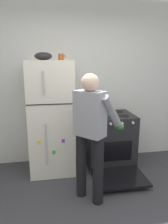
{
  "coord_description": "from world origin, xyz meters",
  "views": [
    {
      "loc": [
        -0.5,
        -1.69,
        1.73
      ],
      "look_at": [
        0.02,
        1.32,
        1.0
      ],
      "focal_mm": 34.17,
      "sensor_mm": 36.0,
      "label": 1
    }
  ],
  "objects_px": {
    "stove_range": "(110,141)",
    "mixing_bowl": "(43,56)",
    "red_pot": "(102,111)",
    "refrigerator": "(51,118)",
    "coffee_mug": "(61,57)",
    "person_cook": "(91,128)"
  },
  "relations": [
    {
      "from": "red_pot",
      "to": "mixing_bowl",
      "type": "xyz_separation_m",
      "value": [
        -0.88,
        0.05,
        0.85
      ]
    },
    {
      "from": "stove_range",
      "to": "red_pot",
      "type": "distance_m",
      "value": 0.54
    },
    {
      "from": "refrigerator",
      "to": "stove_range",
      "type": "distance_m",
      "value": 1.05
    },
    {
      "from": "coffee_mug",
      "to": "mixing_bowl",
      "type": "relative_size",
      "value": 0.44
    },
    {
      "from": "refrigerator",
      "to": "mixing_bowl",
      "type": "distance_m",
      "value": 0.93
    },
    {
      "from": "stove_range",
      "to": "person_cook",
      "type": "xyz_separation_m",
      "value": [
        -0.49,
        -0.84,
        0.52
      ]
    },
    {
      "from": "person_cook",
      "to": "red_pot",
      "type": "relative_size",
      "value": 4.38
    },
    {
      "from": "refrigerator",
      "to": "coffee_mug",
      "type": "height_order",
      "value": "coffee_mug"
    },
    {
      "from": "red_pot",
      "to": "coffee_mug",
      "type": "bearing_deg",
      "value": 170.78
    },
    {
      "from": "person_cook",
      "to": "mixing_bowl",
      "type": "bearing_deg",
      "value": 122.41
    },
    {
      "from": "person_cook",
      "to": "coffee_mug",
      "type": "distance_m",
      "value": 1.27
    },
    {
      "from": "coffee_mug",
      "to": "red_pot",
      "type": "bearing_deg",
      "value": -9.22
    },
    {
      "from": "stove_range",
      "to": "mixing_bowl",
      "type": "height_order",
      "value": "mixing_bowl"
    },
    {
      "from": "refrigerator",
      "to": "coffee_mug",
      "type": "xyz_separation_m",
      "value": [
        0.18,
        0.05,
        0.92
      ]
    },
    {
      "from": "red_pot",
      "to": "mixing_bowl",
      "type": "relative_size",
      "value": 1.42
    },
    {
      "from": "red_pot",
      "to": "coffee_mug",
      "type": "relative_size",
      "value": 3.26
    },
    {
      "from": "person_cook",
      "to": "coffee_mug",
      "type": "height_order",
      "value": "coffee_mug"
    },
    {
      "from": "refrigerator",
      "to": "mixing_bowl",
      "type": "xyz_separation_m",
      "value": [
        -0.08,
        0.0,
        0.93
      ]
    },
    {
      "from": "coffee_mug",
      "to": "mixing_bowl",
      "type": "height_order",
      "value": "mixing_bowl"
    },
    {
      "from": "refrigerator",
      "to": "person_cook",
      "type": "height_order",
      "value": "refrigerator"
    },
    {
      "from": "stove_range",
      "to": "coffee_mug",
      "type": "distance_m",
      "value": 1.57
    },
    {
      "from": "refrigerator",
      "to": "person_cook",
      "type": "distance_m",
      "value": 0.98
    }
  ]
}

